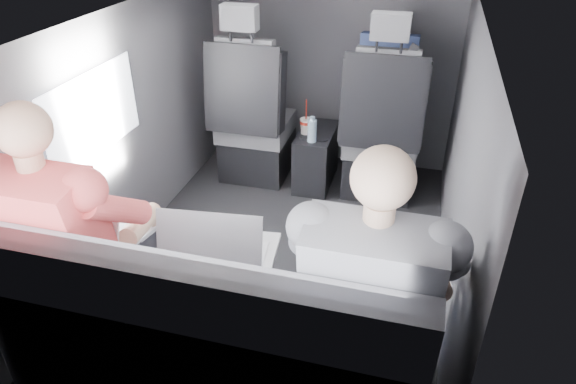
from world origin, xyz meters
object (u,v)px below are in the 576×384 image
(water_bottle, at_px, (312,130))
(passenger_rear_right, at_px, (372,296))
(center_console, at_px, (316,157))
(rear_bench, at_px, (210,350))
(passenger_front_right, at_px, (386,79))
(laptop_white, at_px, (104,229))
(front_seat_right, at_px, (381,141))
(laptop_black, at_px, (365,260))
(front_seat_left, at_px, (254,127))
(soda_cup, at_px, (306,126))
(laptop_silver, at_px, (222,249))
(passenger_rear_left, at_px, (76,243))

(water_bottle, height_order, passenger_rear_right, passenger_rear_right)
(center_console, distance_m, rear_bench, 1.94)
(water_bottle, xyz_separation_m, passenger_front_right, (0.42, 0.38, 0.26))
(passenger_rear_right, height_order, passenger_front_right, passenger_rear_right)
(center_console, bearing_deg, laptop_white, -107.73)
(rear_bench, bearing_deg, water_bottle, 89.94)
(front_seat_right, distance_m, laptop_black, 1.61)
(front_seat_left, height_order, passenger_rear_right, front_seat_left)
(soda_cup, relative_size, passenger_front_right, 0.35)
(front_seat_left, bearing_deg, rear_bench, -76.69)
(laptop_silver, relative_size, passenger_front_right, 0.58)
(laptop_white, bearing_deg, soda_cup, 73.55)
(soda_cup, bearing_deg, front_seat_left, 175.64)
(rear_bench, height_order, passenger_front_right, passenger_front_right)
(center_console, xyz_separation_m, laptop_silver, (-0.02, -1.72, 0.44))
(water_bottle, relative_size, laptop_silver, 0.41)
(front_seat_left, height_order, center_console, front_seat_left)
(laptop_silver, relative_size, passenger_rear_right, 0.34)
(center_console, bearing_deg, passenger_front_right, 27.19)
(center_console, xyz_separation_m, water_bottle, (0.00, -0.16, 0.28))
(soda_cup, relative_size, passenger_rear_left, 0.20)
(soda_cup, bearing_deg, passenger_rear_left, -106.30)
(front_seat_right, relative_size, passenger_front_right, 1.72)
(center_console, bearing_deg, passenger_rear_right, -72.26)
(laptop_white, xyz_separation_m, laptop_silver, (0.53, -0.01, 0.01))
(front_seat_left, relative_size, front_seat_right, 1.00)
(laptop_black, distance_m, passenger_rear_left, 1.14)
(passenger_front_right, bearing_deg, laptop_silver, -102.76)
(laptop_white, bearing_deg, passenger_rear_left, -104.49)
(passenger_rear_right, bearing_deg, center_console, 107.74)
(rear_bench, relative_size, passenger_rear_left, 1.25)
(laptop_white, bearing_deg, water_bottle, 70.47)
(passenger_front_right, bearing_deg, passenger_rear_left, -115.99)
(water_bottle, xyz_separation_m, laptop_white, (-0.55, -1.55, 0.15))
(laptop_white, relative_size, laptop_black, 1.06)
(laptop_white, bearing_deg, center_console, 72.27)
(rear_bench, relative_size, passenger_front_right, 2.18)
(front_seat_left, distance_m, passenger_rear_right, 2.10)
(front_seat_right, bearing_deg, water_bottle, -164.56)
(passenger_rear_right, bearing_deg, laptop_white, 173.28)
(front_seat_right, height_order, passenger_rear_left, passenger_rear_left)
(front_seat_right, distance_m, laptop_silver, 1.76)
(front_seat_right, distance_m, passenger_rear_right, 1.83)
(front_seat_right, bearing_deg, front_seat_left, 180.00)
(soda_cup, height_order, laptop_white, laptop_white)
(passenger_front_right, bearing_deg, soda_cup, -149.46)
(passenger_front_right, bearing_deg, water_bottle, -137.92)
(front_seat_left, relative_size, passenger_front_right, 1.72)
(front_seat_right, xyz_separation_m, water_bottle, (-0.45, -0.12, 0.08))
(center_console, bearing_deg, water_bottle, -89.40)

